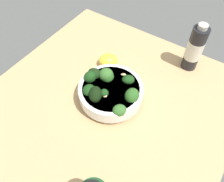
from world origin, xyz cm
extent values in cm
cube|color=tan|center=(0.00, 0.00, -1.88)|extent=(70.32, 70.32, 3.76)
cylinder|color=white|center=(-1.44, 0.38, 0.66)|extent=(10.31, 10.31, 1.33)
cylinder|color=white|center=(-1.44, 0.38, 3.32)|extent=(18.75, 18.75, 3.98)
cylinder|color=silver|center=(-1.44, 0.38, 4.90)|extent=(16.46, 16.46, 0.80)
cylinder|color=#589D47|center=(-1.08, -7.12, 3.93)|extent=(1.64, 1.69, 1.40)
ellipsoid|color=#194216|center=(-1.08, -7.12, 5.62)|extent=(4.90, 4.91, 5.82)
cylinder|color=#3C7A32|center=(-3.01, -6.95, 3.93)|extent=(1.46, 1.49, 0.95)
ellipsoid|color=black|center=(-3.01, -6.95, 5.50)|extent=(4.02, 4.46, 3.40)
cylinder|color=#2F662B|center=(1.82, 0.32, 5.10)|extent=(1.32, 1.46, 1.21)
ellipsoid|color=#194216|center=(1.82, 0.32, 6.30)|extent=(3.78, 3.80, 3.37)
cylinder|color=#589D47|center=(-4.25, -3.59, 4.18)|extent=(2.06, 2.16, 1.43)
ellipsoid|color=#386B2B|center=(-4.25, -3.59, 5.92)|extent=(5.21, 5.37, 4.22)
cylinder|color=#589D47|center=(3.45, -1.85, 4.29)|extent=(2.20, 2.37, 1.85)
ellipsoid|color=black|center=(3.45, -1.85, 6.21)|extent=(6.66, 6.85, 5.35)
cylinder|color=#3C7A32|center=(2.99, -4.42, 4.00)|extent=(1.68, 1.85, 1.46)
ellipsoid|color=#194216|center=(2.99, -4.42, 5.71)|extent=(4.18, 4.48, 4.26)
cylinder|color=#4A8F3C|center=(-1.84, 6.64, 4.40)|extent=(2.04, 2.19, 1.46)
ellipsoid|color=#2D6023|center=(-1.84, 6.64, 6.07)|extent=(5.64, 5.15, 6.20)
cylinder|color=#589D47|center=(3.59, 6.10, 3.75)|extent=(1.57, 1.66, 1.39)
ellipsoid|color=#386B2B|center=(3.59, 6.10, 5.20)|extent=(5.28, 5.79, 4.65)
cylinder|color=#4A8F3C|center=(-4.04, -2.84, 4.15)|extent=(1.65, 1.53, 1.28)
ellipsoid|color=#23511C|center=(-4.04, -2.84, 5.62)|extent=(5.09, 4.78, 3.17)
cylinder|color=#3C7A32|center=(-6.49, 2.68, 3.93)|extent=(1.40, 1.45, 1.42)
ellipsoid|color=#194216|center=(-6.49, 2.68, 5.63)|extent=(5.63, 4.99, 4.15)
ellipsoid|color=#DBBC84|center=(-5.86, 1.32, 7.65)|extent=(1.11, 1.82, 1.03)
ellipsoid|color=#DBBC84|center=(2.50, 0.59, 6.33)|extent=(1.20, 1.81, 1.12)
ellipsoid|color=#DBBC84|center=(-6.68, 3.05, 5.76)|extent=(1.83, 1.19, 1.11)
ellipsoid|color=yellow|center=(-12.73, -8.68, 2.06)|extent=(8.26, 8.26, 4.12)
cylinder|color=black|center=(-27.29, 14.21, 7.65)|extent=(5.02, 5.02, 15.29)
cylinder|color=#B7B2A8|center=(-27.29, 14.21, 15.97)|extent=(2.94, 2.94, 1.35)
cylinder|color=silver|center=(-27.29, 14.21, 7.41)|extent=(5.12, 5.12, 6.55)
camera|label=1|loc=(31.73, 22.45, 55.80)|focal=36.40mm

